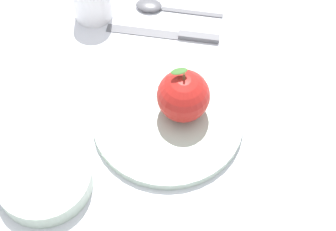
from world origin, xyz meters
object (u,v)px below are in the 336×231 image
(dinner_plate, at_px, (168,120))
(spoon, at_px, (158,7))
(knife, at_px, (173,35))
(side_bowl, at_px, (44,179))
(apple, at_px, (181,98))

(dinner_plate, relative_size, spoon, 1.61)
(dinner_plate, xyz_separation_m, knife, (0.12, -0.14, -0.01))
(side_bowl, relative_size, knife, 0.78)
(dinner_plate, distance_m, side_bowl, 0.21)
(apple, distance_m, spoon, 0.25)
(dinner_plate, xyz_separation_m, spoon, (0.19, -0.16, -0.00))
(side_bowl, xyz_separation_m, spoon, (0.14, -0.36, -0.01))
(dinner_plate, relative_size, knife, 1.35)
(apple, bearing_deg, spoon, -36.60)
(apple, xyz_separation_m, side_bowl, (0.06, 0.22, -0.04))
(dinner_plate, height_order, spoon, dinner_plate)
(dinner_plate, bearing_deg, knife, -48.35)
(knife, bearing_deg, spoon, -23.18)
(apple, relative_size, knife, 0.54)
(side_bowl, distance_m, knife, 0.34)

